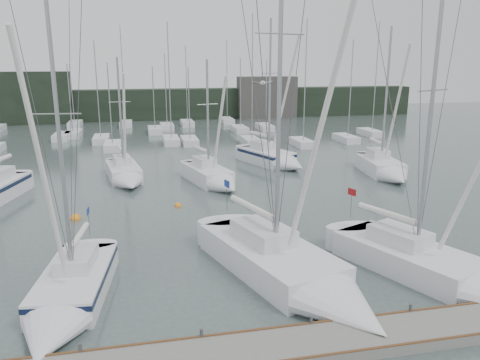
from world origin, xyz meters
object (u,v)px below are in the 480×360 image
sailboat_mid_b (126,176)px  buoy_c (76,219)px  sailboat_mid_d (276,159)px  buoy_a (178,206)px  sailboat_near_left (66,300)px  sailboat_near_center (301,278)px  sailboat_near_right (447,274)px  sailboat_mid_c (214,179)px  sailboat_mid_e (386,170)px

sailboat_mid_b → buoy_c: sailboat_mid_b is taller
sailboat_mid_d → buoy_a: (-10.09, -10.65, -0.67)m
sailboat_near_left → sailboat_mid_b: sailboat_near_left is taller
sailboat_near_center → sailboat_near_right: bearing=-25.4°
sailboat_mid_b → sailboat_mid_c: (6.87, -2.51, 0.03)m
sailboat_mid_b → sailboat_mid_e: size_ratio=0.81×
sailboat_near_right → buoy_a: bearing=103.6°
sailboat_near_right → sailboat_mid_b: bearing=100.2°
sailboat_mid_c → sailboat_mid_d: (6.79, 5.85, 0.09)m
sailboat_near_left → sailboat_near_center: 9.63m
sailboat_near_left → buoy_c: 11.80m
sailboat_mid_b → buoy_a: bearing=-72.7°
sailboat_mid_c → buoy_a: sailboat_mid_c is taller
sailboat_mid_d → buoy_a: 14.68m
sailboat_near_center → buoy_a: (-4.14, 13.35, -0.61)m
sailboat_near_right → buoy_a: size_ratio=29.18×
sailboat_near_right → sailboat_mid_e: bearing=45.2°
buoy_c → sailboat_mid_b: bearing=71.2°
sailboat_near_right → buoy_c: size_ratio=21.20×
sailboat_mid_d → sailboat_mid_b: bearing=172.2°
sailboat_mid_c → sailboat_mid_d: bearing=25.7°
buoy_c → sailboat_near_center: bearing=-48.4°
sailboat_mid_b → buoy_a: size_ratio=21.85×
sailboat_near_left → buoy_c: size_ratio=19.29×
sailboat_near_right → sailboat_mid_c: bearing=87.9°
sailboat_near_left → sailboat_mid_c: sailboat_near_left is taller
sailboat_near_left → sailboat_mid_b: 20.49m
sailboat_near_center → buoy_a: size_ratio=37.25×
sailboat_near_center → buoy_c: size_ratio=27.07×
sailboat_near_right → sailboat_mid_b: (-14.17, 21.56, -0.02)m
sailboat_mid_b → sailboat_mid_d: bearing=4.9°
sailboat_mid_b → sailboat_mid_c: size_ratio=1.02×
sailboat_near_center → sailboat_mid_c: 18.17m
sailboat_mid_b → sailboat_near_center: bearing=-78.3°
sailboat_mid_b → sailboat_mid_d: sailboat_mid_d is taller
sailboat_mid_d → buoy_a: size_ratio=29.06×
sailboat_mid_c → buoy_c: (-9.82, -6.15, -0.57)m
sailboat_near_right → sailboat_mid_d: 24.90m
sailboat_mid_e → buoy_a: (-18.07, -4.52, -0.61)m
sailboat_near_center → sailboat_mid_d: size_ratio=1.28×
sailboat_mid_e → buoy_c: size_ratio=19.62×
sailboat_mid_c → buoy_c: bearing=-162.9°
buoy_c → sailboat_mid_c: bearing=32.1°
sailboat_near_right → buoy_c: bearing=120.0°
sailboat_near_right → sailboat_mid_e: 20.20m
sailboat_near_center → sailboat_mid_b: bearing=92.9°
sailboat_near_left → buoy_a: bearing=74.0°
sailboat_mid_d → buoy_c: size_ratio=21.12×
sailboat_mid_c → sailboat_mid_b: bearing=144.9°
sailboat_mid_d → buoy_c: sailboat_mid_d is taller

